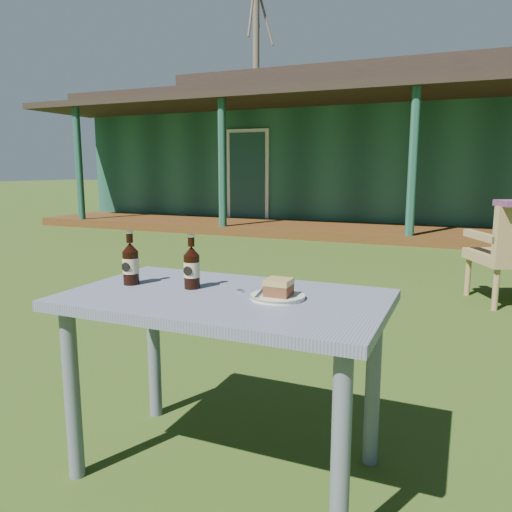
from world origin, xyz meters
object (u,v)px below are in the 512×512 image
at_px(cafe_table, 225,321).
at_px(plate, 278,296).
at_px(cake_slice, 279,287).
at_px(cola_bottle_far, 131,263).
at_px(cola_bottle_near, 192,267).

xyz_separation_m(cafe_table, plate, (0.20, 0.03, 0.11)).
bearing_deg(plate, cafe_table, -172.15).
height_order(cake_slice, cola_bottle_far, cola_bottle_far).
bearing_deg(cake_slice, cola_bottle_near, 176.28).
bearing_deg(cafe_table, cola_bottle_near, 165.67).
bearing_deg(cola_bottle_near, plate, -2.27).
bearing_deg(plate, cola_bottle_near, 177.73).
relative_size(cafe_table, cola_bottle_far, 5.43).
distance_m(cafe_table, plate, 0.23).
xyz_separation_m(cafe_table, cola_bottle_near, (-0.17, 0.04, 0.19)).
distance_m(cola_bottle_near, cola_bottle_far, 0.27).
bearing_deg(cake_slice, plate, 126.03).
bearing_deg(cola_bottle_near, cafe_table, -14.33).
distance_m(plate, cola_bottle_far, 0.64).
xyz_separation_m(cake_slice, cola_bottle_far, (-0.64, -0.01, 0.04)).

